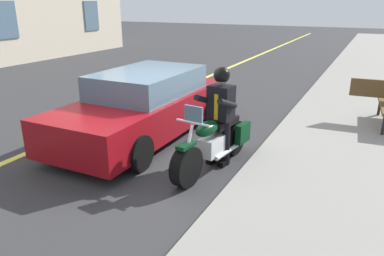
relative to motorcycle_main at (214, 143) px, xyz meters
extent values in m
plane|color=#333335|center=(-0.26, -1.44, -0.45)|extent=(80.00, 80.00, 0.00)
cube|color=#E5DB4C|center=(-0.26, -3.44, -0.45)|extent=(60.00, 0.16, 0.01)
cylinder|color=black|center=(0.84, -0.11, -0.12)|extent=(0.68, 0.28, 0.66)
cylinder|color=black|center=(-0.70, 0.09, -0.12)|extent=(0.68, 0.28, 0.66)
cube|color=silver|center=(0.04, -0.01, -0.03)|extent=(0.59, 0.35, 0.32)
ellipsoid|color=black|center=(0.24, -0.03, 0.33)|extent=(0.59, 0.35, 0.24)
cube|color=black|center=(-0.30, 0.04, 0.29)|extent=(0.73, 0.37, 0.12)
cube|color=black|center=(-0.62, 0.30, 0.03)|extent=(0.41, 0.17, 0.36)
cube|color=black|center=(-0.68, -0.14, 0.03)|extent=(0.41, 0.17, 0.36)
cylinder|color=silver|center=(0.82, -0.11, 0.15)|extent=(0.35, 0.09, 0.76)
cylinder|color=silver|center=(0.66, -0.09, 0.55)|extent=(0.11, 0.60, 0.04)
cube|color=black|center=(0.84, -0.11, 0.23)|extent=(0.38, 0.20, 0.06)
cylinder|color=silver|center=(-0.23, 0.19, -0.19)|extent=(0.90, 0.19, 0.08)
cube|color=slate|center=(0.64, -0.08, 0.67)|extent=(0.08, 0.32, 0.28)
cylinder|color=black|center=(-0.19, 0.14, -0.03)|extent=(0.14, 0.14, 0.84)
cube|color=black|center=(-0.13, 0.13, -0.40)|extent=(0.27, 0.14, 0.10)
cylinder|color=black|center=(-0.22, -0.10, -0.03)|extent=(0.14, 0.14, 0.84)
cube|color=black|center=(-0.16, -0.10, -0.40)|extent=(0.27, 0.14, 0.10)
cube|color=black|center=(-0.20, 0.02, 0.67)|extent=(0.37, 0.44, 0.60)
cube|color=#B28C14|center=(-0.04, 0.00, 0.63)|extent=(0.03, 0.07, 0.44)
cylinder|color=black|center=(0.00, 0.22, 0.73)|extent=(0.56, 0.17, 0.28)
cylinder|color=black|center=(-0.05, -0.22, 0.73)|extent=(0.56, 0.17, 0.28)
sphere|color=tan|center=(-0.20, 0.02, 1.10)|extent=(0.22, 0.22, 0.22)
sphere|color=black|center=(-0.20, 0.02, 1.15)|extent=(0.28, 0.28, 0.28)
cube|color=maroon|center=(-0.75, -1.95, 0.10)|extent=(4.60, 1.80, 0.70)
cube|color=slate|center=(-0.95, -1.95, 0.65)|extent=(2.40, 1.60, 0.60)
cylinder|color=black|center=(0.70, -1.10, -0.13)|extent=(0.64, 0.22, 0.64)
cylinder|color=black|center=(0.70, -2.80, -0.13)|extent=(0.64, 0.22, 0.64)
cylinder|color=black|center=(-2.20, -1.10, -0.13)|extent=(0.64, 0.22, 0.64)
cylinder|color=black|center=(-2.20, -2.80, -0.13)|extent=(0.64, 0.22, 0.64)
cube|color=black|center=(-2.71, 2.63, -0.09)|extent=(0.06, 0.06, 0.42)
cube|color=black|center=(-4.20, 2.53, -0.09)|extent=(0.06, 0.06, 0.42)
cube|color=slate|center=(-11.28, -12.41, 1.55)|extent=(1.10, 0.06, 1.60)
cube|color=slate|center=(-5.79, -12.41, 1.55)|extent=(1.10, 0.06, 1.60)
camera|label=1|loc=(5.44, 2.29, 2.31)|focal=34.27mm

